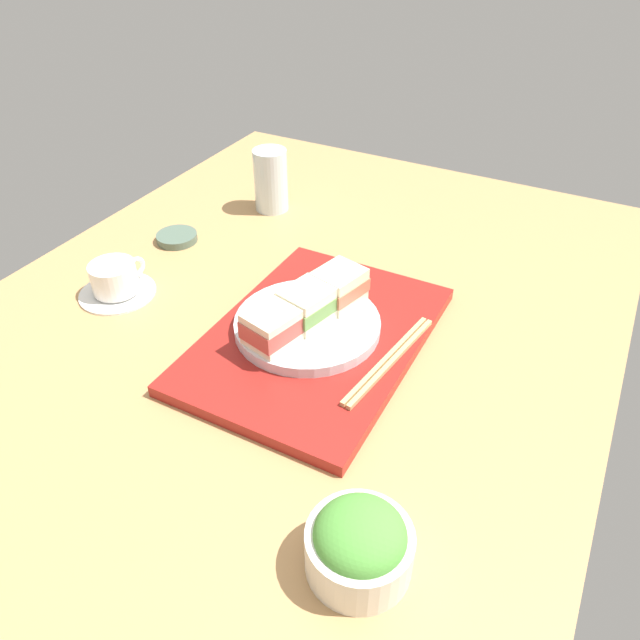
% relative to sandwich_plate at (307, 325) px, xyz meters
% --- Properties ---
extents(ground_plane, '(1.40, 1.00, 0.03)m').
position_rel_sandwich_plate_xyz_m(ground_plane, '(0.01, 0.06, -0.04)').
color(ground_plane, tan).
extents(serving_tray, '(0.42, 0.30, 0.02)m').
position_rel_sandwich_plate_xyz_m(serving_tray, '(-0.00, -0.02, -0.02)').
color(serving_tray, maroon).
rests_on(serving_tray, ground_plane).
extents(sandwich_plate, '(0.22, 0.22, 0.02)m').
position_rel_sandwich_plate_xyz_m(sandwich_plate, '(0.00, 0.00, 0.00)').
color(sandwich_plate, silver).
rests_on(sandwich_plate, serving_tray).
extents(sandwich_near, '(0.09, 0.08, 0.05)m').
position_rel_sandwich_plate_xyz_m(sandwich_near, '(-0.07, 0.02, 0.03)').
color(sandwich_near, '#EFE5C1').
rests_on(sandwich_near, sandwich_plate).
extents(sandwich_middle, '(0.09, 0.08, 0.06)m').
position_rel_sandwich_plate_xyz_m(sandwich_middle, '(-0.00, -0.00, 0.04)').
color(sandwich_middle, '#EFE5C1').
rests_on(sandwich_middle, sandwich_plate).
extents(sandwich_far, '(0.09, 0.08, 0.06)m').
position_rel_sandwich_plate_xyz_m(sandwich_far, '(0.07, -0.02, 0.04)').
color(sandwich_far, beige).
rests_on(sandwich_far, sandwich_plate).
extents(salad_bowl, '(0.11, 0.11, 0.08)m').
position_rel_sandwich_plate_xyz_m(salad_bowl, '(-0.31, -0.23, 0.01)').
color(salad_bowl, silver).
rests_on(salad_bowl, ground_plane).
extents(chopsticks_pair, '(0.23, 0.05, 0.01)m').
position_rel_sandwich_plate_xyz_m(chopsticks_pair, '(-0.01, -0.14, -0.01)').
color(chopsticks_pair, tan).
rests_on(chopsticks_pair, serving_tray).
extents(coffee_cup, '(0.13, 0.13, 0.06)m').
position_rel_sandwich_plate_xyz_m(coffee_cup, '(-0.04, 0.35, -0.00)').
color(coffee_cup, white).
rests_on(coffee_cup, ground_plane).
extents(drinking_glass, '(0.07, 0.07, 0.13)m').
position_rel_sandwich_plate_xyz_m(drinking_glass, '(0.35, 0.28, 0.04)').
color(drinking_glass, silver).
rests_on(drinking_glass, ground_plane).
extents(small_sauce_dish, '(0.08, 0.08, 0.01)m').
position_rel_sandwich_plate_xyz_m(small_sauce_dish, '(0.15, 0.37, -0.02)').
color(small_sauce_dish, '#4C6051').
rests_on(small_sauce_dish, ground_plane).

